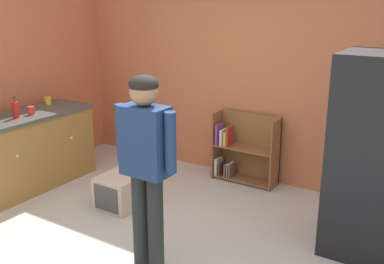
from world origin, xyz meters
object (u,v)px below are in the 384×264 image
standing_person (146,156)px  ketchup_bottle (15,109)px  yellow_cup (48,100)px  refrigerator (375,157)px  kitchen_counter (0,160)px  bookshelf (242,151)px  red_cup (31,111)px  pet_carrier (123,190)px

standing_person → ketchup_bottle: 2.25m
ketchup_bottle → yellow_cup: bearing=109.7°
refrigerator → standing_person: 1.96m
kitchen_counter → bookshelf: 2.83m
refrigerator → bookshelf: bearing=152.5°
kitchen_counter → ketchup_bottle: bearing=75.5°
kitchen_counter → red_cup: 0.65m
refrigerator → ketchup_bottle: size_ratio=7.24×
yellow_cup → pet_carrier: bearing=-11.8°
kitchen_counter → pet_carrier: size_ratio=4.29×
kitchen_counter → standing_person: (2.27, -0.22, 0.55)m
bookshelf → refrigerator: bearing=-27.5°
bookshelf → standing_person: standing_person is taller
standing_person → red_cup: bearing=163.7°
refrigerator → yellow_cup: size_ratio=18.74×
red_cup → ketchup_bottle: bearing=-97.5°
kitchen_counter → yellow_cup: bearing=101.1°
refrigerator → yellow_cup: refrigerator is taller
bookshelf → pet_carrier: 1.57m
bookshelf → red_cup: (-1.99, -1.51, 0.57)m
bookshelf → yellow_cup: 2.54m
kitchen_counter → pet_carrier: bearing=23.8°
refrigerator → red_cup: refrigerator is taller
yellow_cup → refrigerator: bearing=2.6°
yellow_cup → standing_person: bearing=-24.3°
refrigerator → standing_person: refrigerator is taller
refrigerator → yellow_cup: 3.92m
bookshelf → standing_person: (0.20, -2.15, 0.63)m
standing_person → pet_carrier: size_ratio=2.99×
standing_person → ketchup_bottle: size_ratio=6.70×
bookshelf → standing_person: bearing=-84.8°
standing_person → pet_carrier: 1.50m
kitchen_counter → standing_person: 2.34m
red_cup → kitchen_counter: bearing=-101.4°
standing_person → pet_carrier: (-0.97, 0.79, -0.82)m
standing_person → kitchen_counter: bearing=174.5°
yellow_cup → red_cup: size_ratio=1.00×
standing_person → yellow_cup: (-2.44, 1.10, -0.06)m
pet_carrier → yellow_cup: (-1.47, 0.31, 0.77)m
bookshelf → yellow_cup: bearing=-154.9°
refrigerator → bookshelf: size_ratio=2.09×
kitchen_counter → ketchup_bottle: ketchup_bottle is taller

